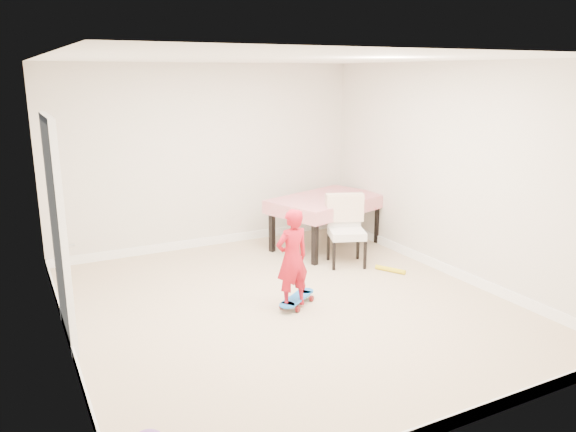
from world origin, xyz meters
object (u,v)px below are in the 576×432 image
dining_chair (347,231)px  dining_table (326,222)px  skateboard (297,301)px  child (292,261)px

dining_chair → dining_table: bearing=99.5°
skateboard → child: size_ratio=0.57×
dining_table → child: bearing=-148.5°
dining_table → skateboard: 2.19m
dining_table → skateboard: size_ratio=2.59×
child → dining_chair: bearing=-150.2°
dining_table → child: child is taller
skateboard → child: child is taller
dining_chair → skateboard: (-1.22, -0.89, -0.41)m
dining_chair → skateboard: 1.56m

